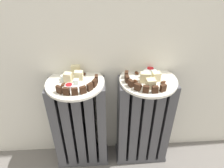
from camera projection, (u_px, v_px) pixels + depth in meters
name	position (u px, v px, depth m)	size (l,w,h in m)	color
radiator_left	(80.00, 126.00, 1.17)	(0.30, 0.14, 0.57)	#47474C
radiator_right	(143.00, 123.00, 1.19)	(0.30, 0.14, 0.57)	#47474C
plate_left	(75.00, 83.00, 1.00)	(0.28, 0.28, 0.01)	silver
plate_right	(148.00, 80.00, 1.02)	(0.28, 0.28, 0.01)	silver
dark_cake_slice_left_0	(59.00, 90.00, 0.92)	(0.03, 0.01, 0.04)	#382114
dark_cake_slice_left_1	(66.00, 91.00, 0.91)	(0.03, 0.01, 0.04)	#382114
dark_cake_slice_left_2	(75.00, 92.00, 0.90)	(0.03, 0.01, 0.04)	#382114
dark_cake_slice_left_3	(83.00, 90.00, 0.91)	(0.03, 0.01, 0.04)	#382114
dark_cake_slice_left_4	(90.00, 87.00, 0.93)	(0.03, 0.01, 0.04)	#382114
dark_cake_slice_left_5	(94.00, 83.00, 0.96)	(0.03, 0.01, 0.04)	#382114
dark_cake_slice_left_6	(96.00, 79.00, 0.99)	(0.03, 0.01, 0.04)	#382114
marble_cake_slice_left_0	(79.00, 75.00, 1.01)	(0.04, 0.03, 0.04)	beige
marble_cake_slice_left_1	(68.00, 77.00, 0.99)	(0.04, 0.03, 0.05)	beige
marble_cake_slice_left_2	(76.00, 69.00, 1.05)	(0.04, 0.04, 0.05)	beige
turkish_delight_left_0	(64.00, 78.00, 1.01)	(0.02, 0.02, 0.02)	white
turkish_delight_left_1	(76.00, 82.00, 0.98)	(0.02, 0.02, 0.02)	white
medjool_date_left_0	(63.00, 85.00, 0.97)	(0.03, 0.02, 0.01)	#3D1E0F
medjool_date_left_1	(83.00, 74.00, 1.04)	(0.03, 0.02, 0.01)	#3D1E0F
jam_bowl_left	(69.00, 86.00, 0.94)	(0.04, 0.04, 0.02)	white
dark_cake_slice_right_0	(126.00, 75.00, 1.02)	(0.03, 0.02, 0.03)	#382114
dark_cake_slice_right_1	(127.00, 79.00, 0.99)	(0.03, 0.02, 0.03)	#382114
dark_cake_slice_right_2	(131.00, 83.00, 0.96)	(0.03, 0.02, 0.03)	#382114
dark_cake_slice_right_3	(137.00, 87.00, 0.93)	(0.03, 0.02, 0.03)	#382114
dark_cake_slice_right_4	(146.00, 89.00, 0.92)	(0.03, 0.02, 0.03)	#382114
dark_cake_slice_right_5	(155.00, 90.00, 0.92)	(0.03, 0.02, 0.03)	#382114
dark_cake_slice_right_6	(163.00, 88.00, 0.93)	(0.03, 0.02, 0.03)	#382114
marble_cake_slice_right_0	(151.00, 84.00, 0.95)	(0.04, 0.04, 0.05)	beige
marble_cake_slice_right_1	(145.00, 77.00, 0.99)	(0.05, 0.03, 0.05)	beige
marble_cake_slice_right_2	(156.00, 77.00, 1.00)	(0.04, 0.03, 0.05)	beige
turkish_delight_right_0	(146.00, 72.00, 1.05)	(0.02, 0.02, 0.02)	white
turkish_delight_right_1	(142.00, 76.00, 1.02)	(0.02, 0.02, 0.02)	white
turkish_delight_right_2	(148.00, 75.00, 1.03)	(0.02, 0.02, 0.02)	white
turkish_delight_right_3	(154.00, 73.00, 1.04)	(0.03, 0.03, 0.03)	white
medjool_date_right_0	(137.00, 73.00, 1.05)	(0.03, 0.02, 0.02)	#3D1E0F
medjool_date_right_1	(135.00, 81.00, 0.99)	(0.03, 0.01, 0.02)	#3D1E0F
medjool_date_right_2	(140.00, 85.00, 0.96)	(0.03, 0.02, 0.02)	#3D1E0F
medjool_date_right_3	(163.00, 82.00, 0.98)	(0.03, 0.01, 0.01)	#3D1E0F
jam_bowl_right	(150.00, 70.00, 1.06)	(0.04, 0.04, 0.03)	white
fork	(82.00, 85.00, 0.97)	(0.06, 0.08, 0.00)	silver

